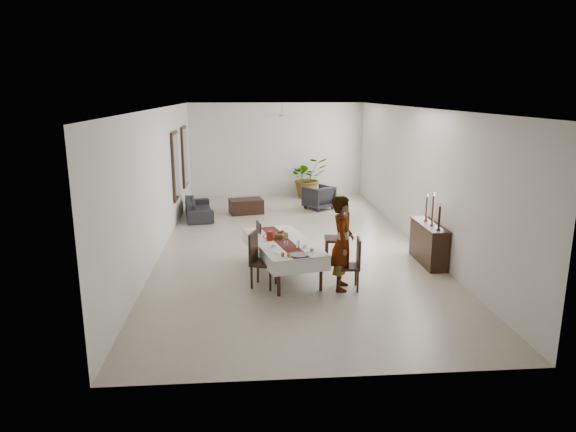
{
  "coord_description": "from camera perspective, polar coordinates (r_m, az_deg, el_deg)",
  "views": [
    {
      "loc": [
        -1.02,
        -11.82,
        3.55
      ],
      "look_at": [
        -0.2,
        -1.53,
        1.05
      ],
      "focal_mm": 32.0,
      "sensor_mm": 36.0,
      "label": 1
    }
  ],
  "objects": [
    {
      "name": "floor",
      "position": [
        12.38,
        0.34,
        -3.04
      ],
      "size": [
        6.0,
        12.0,
        0.0
      ],
      "primitive_type": "cube",
      "color": "#B7AC92",
      "rests_on": "ground"
    },
    {
      "name": "tablecloth_drape_right",
      "position": [
        10.31,
        2.25,
        -3.27
      ],
      "size": [
        0.56,
        2.29,
        0.27
      ],
      "primitive_type": "cube",
      "rotation": [
        0.0,
        0.0,
        0.24
      ],
      "color": "silver",
      "rests_on": "dining_table_top"
    },
    {
      "name": "table_leg_fl",
      "position": [
        9.16,
        -1.03,
        -7.02
      ],
      "size": [
        0.08,
        0.08,
        0.64
      ],
      "primitive_type": "cylinder",
      "rotation": [
        0.0,
        0.0,
        0.24
      ],
      "color": "black",
      "rests_on": "floor"
    },
    {
      "name": "red_pitcher",
      "position": [
        10.14,
        -2.06,
        -2.21
      ],
      "size": [
        0.17,
        0.17,
        0.18
      ],
      "primitive_type": "cylinder",
      "rotation": [
        0.0,
        0.0,
        0.24
      ],
      "color": "maroon",
      "rests_on": "tablecloth_top"
    },
    {
      "name": "jam_jar_b",
      "position": [
        9.16,
        -0.59,
        -4.32
      ],
      "size": [
        0.06,
        0.06,
        0.07
      ],
      "primitive_type": "cylinder",
      "color": "brown",
      "rests_on": "tablecloth_top"
    },
    {
      "name": "wine_glass_mid",
      "position": [
        9.59,
        -0.21,
        -3.21
      ],
      "size": [
        0.06,
        0.06,
        0.16
      ],
      "primitive_type": "cylinder",
      "color": "silver",
      "rests_on": "tablecloth_top"
    },
    {
      "name": "candlestick_near_base",
      "position": [
        10.71,
        16.38,
        -1.45
      ],
      "size": [
        0.09,
        0.09,
        0.03
      ],
      "primitive_type": "cylinder",
      "color": "black",
      "rests_on": "sideboard_top"
    },
    {
      "name": "armchair",
      "position": [
        15.97,
        3.43,
        2.08
      ],
      "size": [
        1.09,
        1.1,
        0.73
      ],
      "primitive_type": "imported",
      "rotation": [
        0.0,
        0.0,
        3.75
      ],
      "color": "#2B282D",
      "rests_on": "floor"
    },
    {
      "name": "chair_left_far_leg_bl",
      "position": [
        11.09,
        -1.71,
        -4.01
      ],
      "size": [
        0.05,
        0.05,
        0.38
      ],
      "primitive_type": "cylinder",
      "rotation": [
        0.0,
        0.0,
        0.18
      ],
      "color": "black",
      "rests_on": "floor"
    },
    {
      "name": "chair_left_far_leg_fl",
      "position": [
        11.03,
        -3.32,
        -4.13
      ],
      "size": [
        0.05,
        0.05,
        0.38
      ],
      "primitive_type": "cylinder",
      "rotation": [
        0.0,
        0.0,
        0.18
      ],
      "color": "black",
      "rests_on": "floor"
    },
    {
      "name": "fan_blade_n",
      "position": [
        15.22,
        -0.73,
        11.17
      ],
      "size": [
        0.1,
        0.55,
        0.01
      ],
      "primitive_type": "cube",
      "color": "silver",
      "rests_on": "fan_hub"
    },
    {
      "name": "chair_left_near_back",
      "position": [
        9.53,
        -3.87,
        -3.43
      ],
      "size": [
        0.19,
        0.43,
        0.56
      ],
      "primitive_type": "cube",
      "rotation": [
        0.0,
        0.0,
        -1.92
      ],
      "color": "black",
      "rests_on": "chair_left_near_seat"
    },
    {
      "name": "plate_near_left",
      "position": [
        9.39,
        -0.93,
        -4.03
      ],
      "size": [
        0.22,
        0.22,
        0.01
      ],
      "primitive_type": "cylinder",
      "color": "white",
      "rests_on": "tablecloth_top"
    },
    {
      "name": "candlestick_mid_base",
      "position": [
        11.04,
        15.71,
        -0.95
      ],
      "size": [
        0.09,
        0.09,
        0.03
      ],
      "primitive_type": "cylinder",
      "color": "black",
      "rests_on": "sideboard_top"
    },
    {
      "name": "saucer_left",
      "position": [
        9.73,
        -1.57,
        -3.41
      ],
      "size": [
        0.14,
        0.14,
        0.01
      ],
      "primitive_type": "cylinder",
      "color": "white",
      "rests_on": "tablecloth_top"
    },
    {
      "name": "pitcher_handle",
      "position": [
        10.12,
        -2.48,
        -2.24
      ],
      "size": [
        0.11,
        0.04,
        0.11
      ],
      "primitive_type": "torus",
      "rotation": [
        1.57,
        0.0,
        0.24
      ],
      "color": "maroon",
      "rests_on": "red_pitcher"
    },
    {
      "name": "wall_right",
      "position": [
        12.63,
        14.08,
        4.33
      ],
      "size": [
        0.02,
        12.0,
        3.2
      ],
      "primitive_type": "cube",
      "color": "silver",
      "rests_on": "floor"
    },
    {
      "name": "plate_far_left",
      "position": [
        10.48,
        -2.94,
        -2.16
      ],
      "size": [
        0.22,
        0.22,
        0.01
      ],
      "primitive_type": "cylinder",
      "color": "white",
      "rests_on": "tablecloth_top"
    },
    {
      "name": "serving_tray",
      "position": [
        9.23,
        1.2,
        -4.34
      ],
      "size": [
        0.33,
        0.33,
        0.02
      ],
      "primitive_type": "cylinder",
      "color": "#46474C",
      "rests_on": "tablecloth_top"
    },
    {
      "name": "chair_right_far_leg_fr",
      "position": [
        11.26,
        6.27,
        -3.57
      ],
      "size": [
        0.05,
        0.05,
        0.48
      ],
      "primitive_type": "cylinder",
      "rotation": [
        0.0,
        0.0,
        -0.09
      ],
      "color": "black",
      "rests_on": "floor"
    },
    {
      "name": "ceiling",
      "position": [
        11.87,
        0.37,
        11.93
      ],
      "size": [
        6.0,
        12.0,
        0.02
      ],
      "primitive_type": "cube",
      "color": "white",
      "rests_on": "wall_back"
    },
    {
      "name": "chair_left_far_leg_br",
      "position": [
        10.8,
        -1.32,
        -4.5
      ],
      "size": [
        0.05,
        0.05,
        0.38
      ],
      "primitive_type": "cylinder",
      "rotation": [
        0.0,
        0.0,
        0.18
      ],
      "color": "black",
      "rests_on": "floor"
    },
    {
      "name": "chair_right_far_leg_br",
      "position": [
        11.22,
        4.25,
        -3.58
      ],
      "size": [
        0.05,
        0.05,
        0.48
      ],
      "primitive_type": "cylinder",
      "rotation": [
        0.0,
        0.0,
        -0.09
      ],
      "color": "black",
      "rests_on": "floor"
    },
    {
      "name": "tablecloth_drape_left",
      "position": [
        10.0,
        -3.52,
        -3.82
      ],
      "size": [
        0.56,
        2.29,
        0.27
      ],
      "primitive_type": "cube",
      "rotation": [
        0.0,
        0.0,
        0.24
      ],
      "color": "silver",
      "rests_on": "dining_table_top"
    },
    {
      "name": "chair_right_far_leg_fl",
      "position": [
        10.88,
        6.47,
        -4.19
      ],
      "size": [
        0.05,
        0.05,
        0.48
      ],
      "primitive_type": "cylinder",
      "rotation": [
        0.0,
        0.0,
        -0.09
      ],
      "color": "black",
      "rests_on": "floor"
    },
    {
      "name": "wall_left",
      "position": [
        12.14,
        -13.93,
        3.98
      ],
      "size": [
        0.02,
        12.0,
        3.2
      ],
      "primitive_type": "cube",
      "color": "silver",
      "rests_on": "floor"
    },
    {
      "name": "mirror_glass_near",
      "position": [
        14.28,
        -12.25,
        5.46
      ],
      "size": [
        0.01,
        0.9,
        1.7
      ],
      "primitive_type": "cube",
      "color": "white",
      "rests_on": "mirror_frame_near"
    },
    {
      "name": "candlestick_far_shaft",
      "position": [
        11.31,
        15.17,
        0.82
      ],
      "size": [
        0.05,
        0.05,
        0.51
      ],
      "primitive_type": "cylinder",
      "color": "black",
      "rests_on": "candlestick_far_base"
    },
    {
      "name": "chair_right_far_seat",
      "position": [
        10.97,
        5.37,
        -2.54
      ],
      "size": [
        0.53,
        0.53,
        0.06
      ],
      "primitive_type": "cube",
      "rotation": [
        0.0,
        0.0,
        1.48
      ],
      "color": "black",
      "rests_on": "chair_right_far_leg_fl"
    },
    {
      "name": "candlestick_mid_shaft",
      "position": [
        10.97,
        15.82,
        0.63
      ],
      "size": [
        0.05,
        0.05,
        0.6
      ],
      "primitive_type": "cylinder",
      "color": "black",
      "rests_on": "candlestick_mid_base"
    },
    {
      "name": "coffee_table",
      "position": [
        15.44,
        -4.68,
        1.1
      ],
      "size": [
        1.08,
        0.83,
        0.43
      ],
      "primitive_type": "cube",
      "rotation": [
        0.0,
        0.0,
        0.2
      ],
      "color": "black",
      "rests_on": "floor"
    },
    {
      "name": "plate_near_right",
      "position": [
        9.45,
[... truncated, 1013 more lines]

